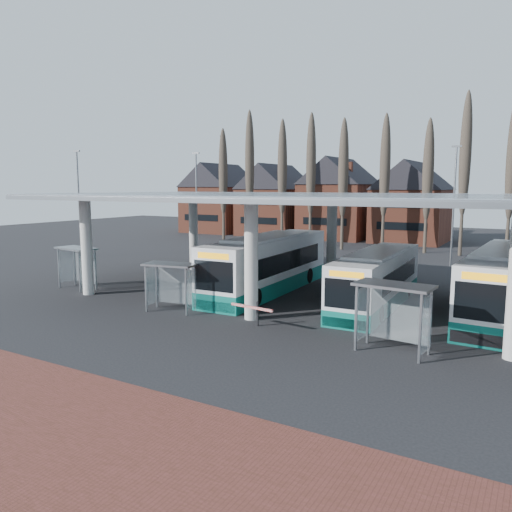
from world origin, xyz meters
The scene contains 14 objects.
ground centered at (0.00, 0.00, 0.00)m, with size 140.00×140.00×0.00m, color black.
station_canopy centered at (0.00, 8.00, 5.68)m, with size 32.00×16.00×6.34m.
poplar_row centered at (0.00, 33.00, 8.78)m, with size 45.10×1.10×14.50m.
townhouse_row centered at (-15.75, 44.00, 5.94)m, with size 36.80×10.30×12.25m.
lamp_post_a centered at (-18.00, 22.00, 5.34)m, with size 0.80×0.16×10.17m.
lamp_post_b centered at (6.00, 26.00, 5.34)m, with size 0.80×0.16×10.17m.
lamp_post_d centered at (-26.00, 14.00, 5.34)m, with size 0.80×0.16×10.17m.
bus_1 centered at (-2.62, 9.16, 1.72)m, with size 3.31×13.26×3.66m.
bus_2 centered at (4.70, 8.72, 1.49)m, with size 2.82×11.46×3.16m.
bus_3 centered at (11.12, 9.82, 1.69)m, with size 3.34×13.00×3.58m.
shelter_0 centered at (-14.04, 3.54, 2.01)m, with size 3.17×1.95×2.76m.
shelter_1 centered at (-4.67, 1.87, 1.92)m, with size 3.06×1.91×2.65m.
shelter_2 centered at (7.67, 1.04, 2.09)m, with size 3.23×1.84×2.87m.
barrier centered at (0.91, 1.13, 0.95)m, with size 2.43×0.79×1.22m.
Camera 1 is at (12.75, -19.02, 6.77)m, focal length 35.00 mm.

